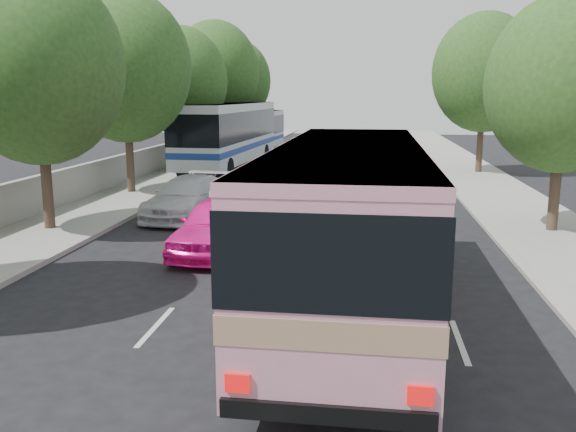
% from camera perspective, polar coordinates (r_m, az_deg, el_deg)
% --- Properties ---
extents(ground, '(120.00, 120.00, 0.00)m').
position_cam_1_polar(ground, '(14.39, -2.37, -7.73)').
color(ground, black).
rests_on(ground, ground).
extents(sidewalk_left, '(4.00, 90.00, 0.15)m').
position_cam_1_polar(sidewalk_left, '(35.41, -10.55, 3.68)').
color(sidewalk_left, '#9E998E').
rests_on(sidewalk_left, ground).
extents(sidewalk_right, '(4.00, 90.00, 0.12)m').
position_cam_1_polar(sidewalk_right, '(34.28, 17.67, 3.06)').
color(sidewalk_right, '#9E998E').
rests_on(sidewalk_right, ground).
extents(low_wall, '(0.30, 90.00, 1.50)m').
position_cam_1_polar(low_wall, '(35.90, -13.35, 5.00)').
color(low_wall, '#9E998E').
rests_on(low_wall, sidewalk_left).
extents(tree_left_b, '(5.70, 5.70, 8.88)m').
position_cam_1_polar(tree_left_b, '(22.15, -22.33, 13.43)').
color(tree_left_b, '#38281E').
rests_on(tree_left_b, ground).
extents(tree_left_c, '(6.00, 6.00, 9.35)m').
position_cam_1_polar(tree_left_c, '(29.48, -14.91, 13.77)').
color(tree_left_c, '#38281E').
rests_on(tree_left_c, ground).
extents(tree_left_d, '(5.52, 5.52, 8.60)m').
position_cam_1_polar(tree_left_d, '(36.98, -9.97, 12.66)').
color(tree_left_d, '#38281E').
rests_on(tree_left_d, ground).
extents(tree_left_e, '(6.30, 6.30, 9.82)m').
position_cam_1_polar(tree_left_e, '(44.68, -6.78, 13.53)').
color(tree_left_e, '#38281E').
rests_on(tree_left_e, ground).
extents(tree_left_f, '(5.88, 5.88, 9.16)m').
position_cam_1_polar(tree_left_f, '(52.51, -4.83, 12.77)').
color(tree_left_f, '#38281E').
rests_on(tree_left_f, ground).
extents(tree_right_near, '(5.10, 5.10, 7.95)m').
position_cam_1_polar(tree_right_near, '(22.30, 24.70, 11.64)').
color(tree_right_near, '#38281E').
rests_on(tree_right_near, ground).
extents(tree_right_far, '(6.00, 6.00, 9.35)m').
position_cam_1_polar(tree_right_far, '(37.97, 18.05, 12.99)').
color(tree_right_far, '#38281E').
rests_on(tree_right_far, ground).
extents(pink_bus, '(3.08, 11.52, 3.66)m').
position_cam_1_polar(pink_bus, '(13.01, 5.74, 0.56)').
color(pink_bus, '#CC8396').
rests_on(pink_bus, ground).
extents(pink_taxi, '(2.36, 5.08, 1.69)m').
position_cam_1_polar(pink_taxi, '(18.39, -6.42, -0.82)').
color(pink_taxi, '#FE169C').
rests_on(pink_taxi, ground).
extents(white_pickup, '(2.75, 5.53, 1.54)m').
position_cam_1_polar(white_pickup, '(23.89, -9.36, 1.75)').
color(white_pickup, silver).
rests_on(white_pickup, ground).
extents(tour_coach_front, '(3.73, 13.89, 4.12)m').
position_cam_1_polar(tour_coach_front, '(38.54, -5.59, 8.02)').
color(tour_coach_front, silver).
rests_on(tour_coach_front, ground).
extents(tour_coach_rear, '(3.29, 11.36, 3.35)m').
position_cam_1_polar(tour_coach_rear, '(46.90, -3.31, 8.09)').
color(tour_coach_rear, silver).
rests_on(tour_coach_rear, ground).
extents(taxi_roof_sign, '(0.56, 0.22, 0.18)m').
position_cam_1_polar(taxi_roof_sign, '(18.22, -6.48, 2.05)').
color(taxi_roof_sign, silver).
rests_on(taxi_roof_sign, pink_taxi).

